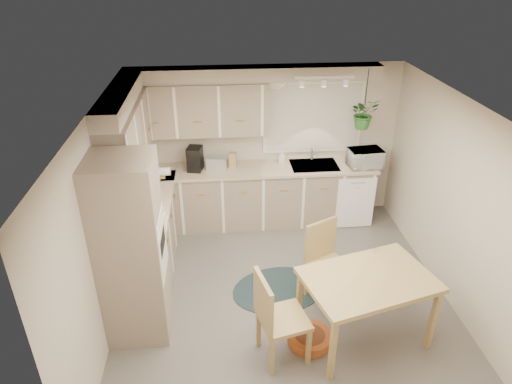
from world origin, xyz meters
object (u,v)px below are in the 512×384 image
(braided_rug, at_px, (278,289))
(dining_table, at_px, (365,308))
(chair_back, at_px, (331,265))
(pet_bed, at_px, (310,338))
(chair_left, at_px, (284,317))
(microwave, at_px, (365,156))

(braided_rug, bearing_deg, dining_table, -47.23)
(chair_back, bearing_deg, pet_bed, 35.21)
(chair_left, bearing_deg, dining_table, 86.69)
(braided_rug, height_order, microwave, microwave)
(dining_table, height_order, braided_rug, dining_table)
(chair_left, height_order, microwave, microwave)
(dining_table, relative_size, braided_rug, 1.11)
(chair_left, xyz_separation_m, braided_rug, (0.10, 1.04, -0.52))
(chair_left, relative_size, chair_back, 1.05)
(chair_left, distance_m, microwave, 3.11)
(pet_bed, distance_m, microwave, 2.97)
(braided_rug, bearing_deg, pet_bed, -76.05)
(chair_left, height_order, chair_back, chair_left)
(chair_back, xyz_separation_m, pet_bed, (-0.36, -0.69, -0.45))
(chair_back, xyz_separation_m, microwave, (0.90, 1.78, 0.60))
(dining_table, bearing_deg, microwave, 74.50)
(dining_table, relative_size, chair_back, 1.31)
(braided_rug, xyz_separation_m, pet_bed, (0.22, -0.90, 0.05))
(braided_rug, distance_m, microwave, 2.43)
(chair_back, bearing_deg, microwave, -143.76)
(chair_left, distance_m, braided_rug, 1.17)
(chair_back, relative_size, pet_bed, 2.08)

